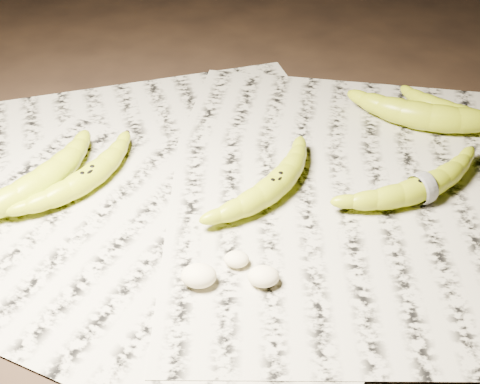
{
  "coord_description": "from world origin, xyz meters",
  "views": [
    {
      "loc": [
        0.01,
        -0.63,
        0.55
      ],
      "look_at": [
        -0.02,
        -0.01,
        0.05
      ],
      "focal_mm": 50.0,
      "sensor_mm": 36.0,
      "label": 1
    }
  ],
  "objects_px": {
    "banana_taped": "(423,186)",
    "banana_upper_b": "(452,111)",
    "banana_center": "(275,184)",
    "banana_upper_a": "(431,115)",
    "banana_left_b": "(39,181)",
    "banana_left_a": "(87,176)"
  },
  "relations": [
    {
      "from": "banana_left_a",
      "to": "banana_upper_a",
      "type": "xyz_separation_m",
      "value": [
        0.47,
        0.16,
        0.0
      ]
    },
    {
      "from": "banana_left_a",
      "to": "banana_taped",
      "type": "height_order",
      "value": "banana_taped"
    },
    {
      "from": "banana_left_b",
      "to": "banana_center",
      "type": "height_order",
      "value": "banana_left_b"
    },
    {
      "from": "banana_left_a",
      "to": "banana_upper_a",
      "type": "bearing_deg",
      "value": -37.94
    },
    {
      "from": "banana_taped",
      "to": "banana_center",
      "type": "bearing_deg",
      "value": 149.6
    },
    {
      "from": "banana_left_b",
      "to": "banana_taped",
      "type": "relative_size",
      "value": 0.98
    },
    {
      "from": "banana_left_b",
      "to": "banana_left_a",
      "type": "bearing_deg",
      "value": -41.7
    },
    {
      "from": "banana_upper_b",
      "to": "banana_left_a",
      "type": "bearing_deg",
      "value": -126.99
    },
    {
      "from": "banana_center",
      "to": "banana_upper_a",
      "type": "distance_m",
      "value": 0.28
    },
    {
      "from": "banana_upper_b",
      "to": "banana_taped",
      "type": "bearing_deg",
      "value": -79.05
    },
    {
      "from": "banana_taped",
      "to": "banana_upper_b",
      "type": "height_order",
      "value": "banana_taped"
    },
    {
      "from": "banana_center",
      "to": "banana_upper_a",
      "type": "relative_size",
      "value": 0.88
    },
    {
      "from": "banana_left_b",
      "to": "banana_taped",
      "type": "xyz_separation_m",
      "value": [
        0.49,
        0.01,
        -0.0
      ]
    },
    {
      "from": "banana_left_a",
      "to": "banana_center",
      "type": "distance_m",
      "value": 0.24
    },
    {
      "from": "banana_center",
      "to": "banana_taped",
      "type": "xyz_separation_m",
      "value": [
        0.19,
        0.0,
        -0.0
      ]
    },
    {
      "from": "banana_left_a",
      "to": "banana_left_b",
      "type": "bearing_deg",
      "value": 139.28
    },
    {
      "from": "banana_upper_a",
      "to": "banana_taped",
      "type": "bearing_deg",
      "value": -89.28
    },
    {
      "from": "banana_left_b",
      "to": "banana_upper_b",
      "type": "relative_size",
      "value": 1.27
    },
    {
      "from": "banana_left_a",
      "to": "banana_left_b",
      "type": "xyz_separation_m",
      "value": [
        -0.06,
        -0.02,
        0.0
      ]
    },
    {
      "from": "banana_taped",
      "to": "banana_upper_a",
      "type": "height_order",
      "value": "banana_upper_a"
    },
    {
      "from": "banana_upper_b",
      "to": "banana_upper_a",
      "type": "bearing_deg",
      "value": -116.54
    },
    {
      "from": "banana_upper_a",
      "to": "banana_upper_b",
      "type": "height_order",
      "value": "banana_upper_a"
    }
  ]
}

